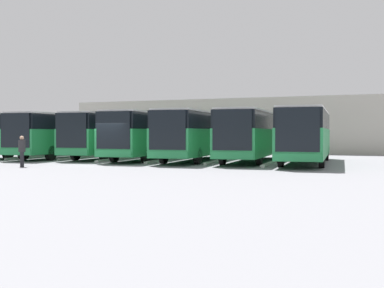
{
  "coord_description": "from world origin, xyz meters",
  "views": [
    {
      "loc": [
        -15.9,
        24.86,
        1.89
      ],
      "look_at": [
        -3.01,
        -6.1,
        1.13
      ],
      "focal_mm": 45.0,
      "sensor_mm": 36.0,
      "label": 1
    }
  ],
  "objects": [
    {
      "name": "pedestrian",
      "position": [
        3.2,
        3.73,
        0.94
      ],
      "size": [
        0.54,
        0.54,
        1.74
      ],
      "rotation": [
        0.0,
        0.0,
        2.19
      ],
      "color": "black",
      "rests_on": "ground_plane"
    },
    {
      "name": "ground_plane",
      "position": [
        0.0,
        0.0,
        0.0
      ],
      "size": [
        600.0,
        600.0,
        0.0
      ],
      "primitive_type": "plane",
      "color": "gray"
    },
    {
      "name": "curb_divider_3",
      "position": [
        1.83,
        -4.02,
        0.07
      ],
      "size": [
        0.76,
        5.82,
        0.15
      ],
      "primitive_type": "cube",
      "rotation": [
        0.0,
        0.0,
        0.09
      ],
      "color": "#B2B2AD",
      "rests_on": "ground_plane"
    },
    {
      "name": "curb_divider_1",
      "position": [
        -5.48,
        -4.38,
        0.07
      ],
      "size": [
        0.76,
        5.82,
        0.15
      ],
      "primitive_type": "cube",
      "rotation": [
        0.0,
        0.0,
        0.09
      ],
      "color": "#B2B2AD",
      "rests_on": "ground_plane"
    },
    {
      "name": "bus_4",
      "position": [
        3.65,
        -6.68,
        1.85
      ],
      "size": [
        3.59,
        12.41,
        3.33
      ],
      "rotation": [
        0.0,
        0.0,
        0.09
      ],
      "color": "#238447",
      "rests_on": "ground_plane"
    },
    {
      "name": "bus_0",
      "position": [
        -10.97,
        -5.49,
        1.85
      ],
      "size": [
        3.59,
        12.41,
        3.33
      ],
      "rotation": [
        0.0,
        0.0,
        0.09
      ],
      "color": "#238447",
      "rests_on": "ground_plane"
    },
    {
      "name": "bus_3",
      "position": [
        -0.0,
        -5.83,
        1.85
      ],
      "size": [
        3.59,
        12.41,
        3.33
      ],
      "rotation": [
        0.0,
        0.0,
        0.09
      ],
      "color": "#238447",
      "rests_on": "ground_plane"
    },
    {
      "name": "station_building",
      "position": [
        0.0,
        -25.2,
        2.64
      ],
      "size": [
        31.5,
        15.28,
        5.23
      ],
      "color": "#A8A399",
      "rests_on": "ground_plane"
    },
    {
      "name": "curb_divider_4",
      "position": [
        5.48,
        -4.86,
        0.07
      ],
      "size": [
        0.76,
        5.82,
        0.15
      ],
      "primitive_type": "cube",
      "rotation": [
        0.0,
        0.0,
        0.09
      ],
      "color": "#B2B2AD",
      "rests_on": "ground_plane"
    },
    {
      "name": "bus_5",
      "position": [
        7.31,
        -5.65,
        1.85
      ],
      "size": [
        3.59,
        12.41,
        3.33
      ],
      "rotation": [
        0.0,
        0.0,
        0.09
      ],
      "color": "#238447",
      "rests_on": "ground_plane"
    },
    {
      "name": "curb_divider_2",
      "position": [
        -1.83,
        -3.85,
        0.07
      ],
      "size": [
        0.76,
        5.82,
        0.15
      ],
      "primitive_type": "cube",
      "rotation": [
        0.0,
        0.0,
        0.09
      ],
      "color": "#B2B2AD",
      "rests_on": "ground_plane"
    },
    {
      "name": "bus_2",
      "position": [
        -3.66,
        -5.66,
        1.85
      ],
      "size": [
        3.59,
        12.41,
        3.33
      ],
      "rotation": [
        0.0,
        0.0,
        0.09
      ],
      "color": "#238447",
      "rests_on": "ground_plane"
    },
    {
      "name": "curb_divider_0",
      "position": [
        -9.14,
        -3.68,
        0.07
      ],
      "size": [
        0.76,
        5.82,
        0.15
      ],
      "primitive_type": "cube",
      "rotation": [
        0.0,
        0.0,
        0.09
      ],
      "color": "#B2B2AD",
      "rests_on": "ground_plane"
    },
    {
      "name": "bus_1",
      "position": [
        -7.31,
        -6.2,
        1.85
      ],
      "size": [
        3.59,
        12.41,
        3.33
      ],
      "rotation": [
        0.0,
        0.0,
        0.09
      ],
      "color": "#238447",
      "rests_on": "ground_plane"
    },
    {
      "name": "curb_divider_5",
      "position": [
        9.14,
        -3.84,
        0.07
      ],
      "size": [
        0.76,
        5.82,
        0.15
      ],
      "primitive_type": "cube",
      "rotation": [
        0.0,
        0.0,
        0.09
      ],
      "color": "#B2B2AD",
      "rests_on": "ground_plane"
    },
    {
      "name": "bus_6",
      "position": [
        10.96,
        -5.51,
        1.85
      ],
      "size": [
        3.59,
        12.41,
        3.33
      ],
      "rotation": [
        0.0,
        0.0,
        0.09
      ],
      "color": "#238447",
      "rests_on": "ground_plane"
    }
  ]
}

